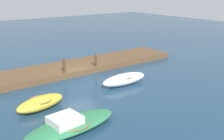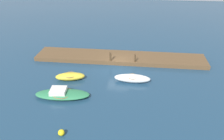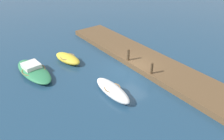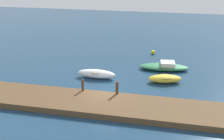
# 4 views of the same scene
# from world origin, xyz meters

# --- Properties ---
(ground_plane) EXTENTS (84.00, 84.00, 0.00)m
(ground_plane) POSITION_xyz_m (0.00, 0.00, 0.00)
(ground_plane) COLOR navy
(dock_platform) EXTENTS (20.89, 3.62, 0.49)m
(dock_platform) POSITION_xyz_m (0.00, -2.01, 0.24)
(dock_platform) COLOR brown
(dock_platform) RESTS_ON ground_plane
(rowboat_white) EXTENTS (3.73, 1.22, 0.83)m
(rowboat_white) POSITION_xyz_m (-1.74, 3.42, 0.42)
(rowboat_white) COLOR white
(rowboat_white) RESTS_ON ground_plane
(dinghy_yellow) EXTENTS (3.25, 1.84, 0.74)m
(dinghy_yellow) POSITION_xyz_m (4.78, 3.71, 0.38)
(dinghy_yellow) COLOR gold
(dinghy_yellow) RESTS_ON ground_plane
(motorboat_green) EXTENTS (5.20, 2.28, 0.87)m
(motorboat_green) POSITION_xyz_m (4.63, 6.99, 0.33)
(motorboat_green) COLOR #2D7A4C
(motorboat_green) RESTS_ON ground_plane
(mooring_post_west) EXTENTS (0.20, 0.20, 0.96)m
(mooring_post_west) POSITION_xyz_m (-1.88, -0.45, 0.97)
(mooring_post_west) COLOR #47331E
(mooring_post_west) RESTS_ON dock_platform
(mooring_post_mid_west) EXTENTS (0.23, 0.23, 1.07)m
(mooring_post_mid_west) POSITION_xyz_m (1.02, -0.45, 1.02)
(mooring_post_mid_west) COLOR #47331E
(mooring_post_mid_west) RESTS_ON dock_platform
(marker_buoy) EXTENTS (0.49, 0.49, 0.49)m
(marker_buoy) POSITION_xyz_m (3.13, 11.88, 0.25)
(marker_buoy) COLOR yellow
(marker_buoy) RESTS_ON ground_plane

